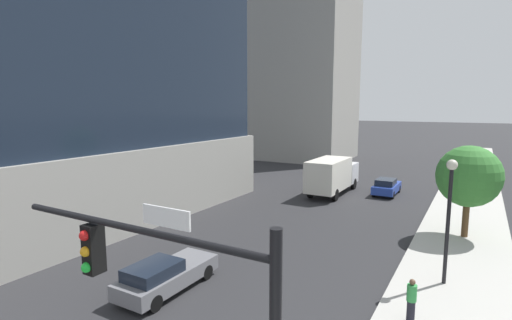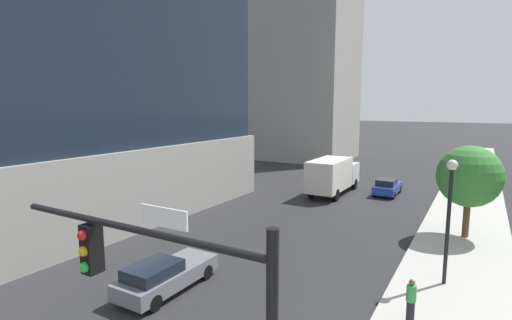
{
  "view_description": "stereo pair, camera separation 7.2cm",
  "coord_description": "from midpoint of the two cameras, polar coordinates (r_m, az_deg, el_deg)",
  "views": [
    {
      "loc": [
        8.4,
        -0.7,
        7.72
      ],
      "look_at": [
        -0.92,
        15.35,
        5.1
      ],
      "focal_mm": 27.18,
      "sensor_mm": 36.0,
      "label": 1
    },
    {
      "loc": [
        8.46,
        -0.66,
        7.72
      ],
      "look_at": [
        -0.92,
        15.35,
        5.1
      ],
      "focal_mm": 27.18,
      "sensor_mm": 36.0,
      "label": 2
    }
  ],
  "objects": [
    {
      "name": "box_truck",
      "position": [
        34.43,
        11.28,
        -2.08
      ],
      "size": [
        2.44,
        7.63,
        3.18
      ],
      "color": "silver",
      "rests_on": "ground"
    },
    {
      "name": "construction_building",
      "position": [
        58.45,
        7.36,
        17.33
      ],
      "size": [
        15.95,
        13.03,
        39.89
      ],
      "color": "#9E9B93",
      "rests_on": "ground"
    },
    {
      "name": "street_lamp",
      "position": [
        18.13,
        26.7,
        -5.64
      ],
      "size": [
        0.44,
        0.44,
        5.37
      ],
      "color": "black",
      "rests_on": "sidewalk"
    },
    {
      "name": "pedestrian_green_shirt",
      "position": [
        15.43,
        21.98,
        -18.63
      ],
      "size": [
        0.34,
        0.34,
        1.58
      ],
      "color": "black",
      "rests_on": "sidewalk"
    },
    {
      "name": "traffic_light_pole",
      "position": [
        7.63,
        -11.99,
        -19.78
      ],
      "size": [
        6.39,
        0.48,
        5.78
      ],
      "color": "black",
      "rests_on": "sidewalk"
    },
    {
      "name": "car_blue",
      "position": [
        35.6,
        18.81,
        -3.74
      ],
      "size": [
        1.77,
        4.06,
        1.45
      ],
      "color": "#233D9E",
      "rests_on": "ground"
    },
    {
      "name": "car_gray",
      "position": [
        17.27,
        -13.14,
        -16.14
      ],
      "size": [
        1.8,
        4.7,
        1.41
      ],
      "color": "slate",
      "rests_on": "ground"
    },
    {
      "name": "street_tree",
      "position": [
        25.22,
        28.97,
        -2.15
      ],
      "size": [
        3.53,
        3.53,
        5.33
      ],
      "color": "brown",
      "rests_on": "sidewalk"
    },
    {
      "name": "sidewalk",
      "position": [
        22.05,
        27.79,
        -13.22
      ],
      "size": [
        4.89,
        120.0,
        0.15
      ],
      "primitive_type": "cube",
      "color": "#B2AFA8",
      "rests_on": "ground"
    }
  ]
}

